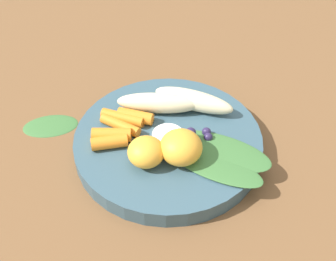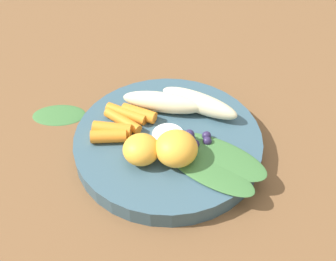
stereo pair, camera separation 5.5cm
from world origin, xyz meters
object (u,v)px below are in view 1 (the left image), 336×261
object	(u,v)px
orange_segment_near	(181,147)
kale_leaf_stray	(50,125)
banana_peeled_right	(193,100)
bowl	(168,142)
banana_peeled_left	(158,103)

from	to	relation	value
orange_segment_near	kale_leaf_stray	xyz separation A→B (m)	(0.00, 0.21, -0.04)
banana_peeled_right	kale_leaf_stray	bearing A→B (deg)	24.86
orange_segment_near	kale_leaf_stray	bearing A→B (deg)	89.29
kale_leaf_stray	orange_segment_near	bearing A→B (deg)	146.78
bowl	kale_leaf_stray	size ratio (longest dim) A/B	3.18
bowl	kale_leaf_stray	bearing A→B (deg)	99.03
bowl	orange_segment_near	world-z (taller)	orange_segment_near
banana_peeled_right	kale_leaf_stray	world-z (taller)	banana_peeled_right
banana_peeled_left	kale_leaf_stray	xyz separation A→B (m)	(-0.07, 0.15, -0.04)
bowl	orange_segment_near	distance (m)	0.06
banana_peeled_left	banana_peeled_right	size ratio (longest dim) A/B	1.00
banana_peeled_left	kale_leaf_stray	size ratio (longest dim) A/B	1.46
kale_leaf_stray	bowl	bearing A→B (deg)	156.52
banana_peeled_left	kale_leaf_stray	world-z (taller)	banana_peeled_left
banana_peeled_left	orange_segment_near	world-z (taller)	orange_segment_near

